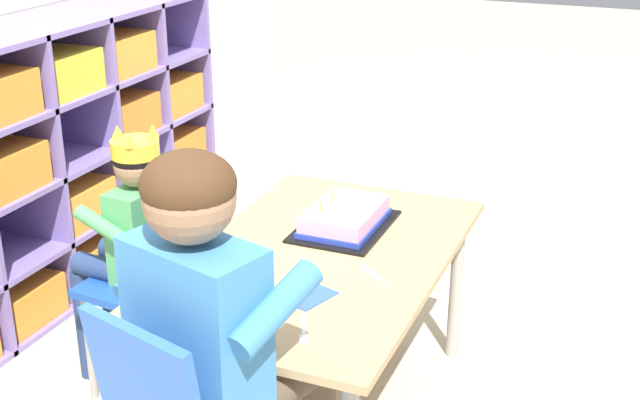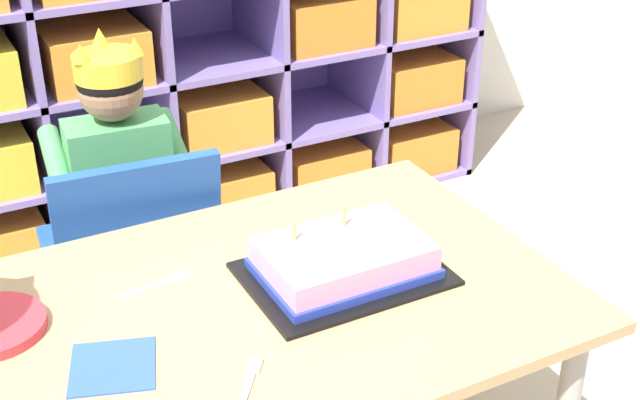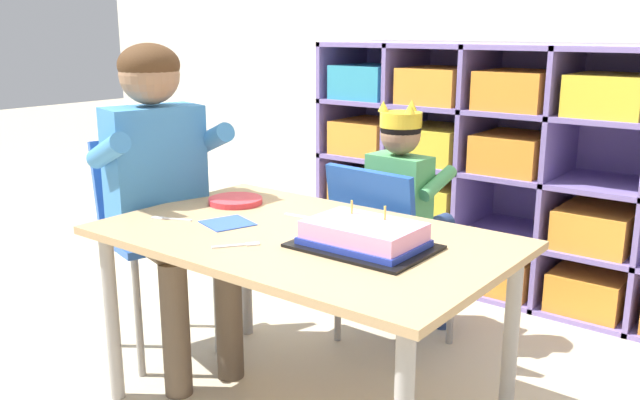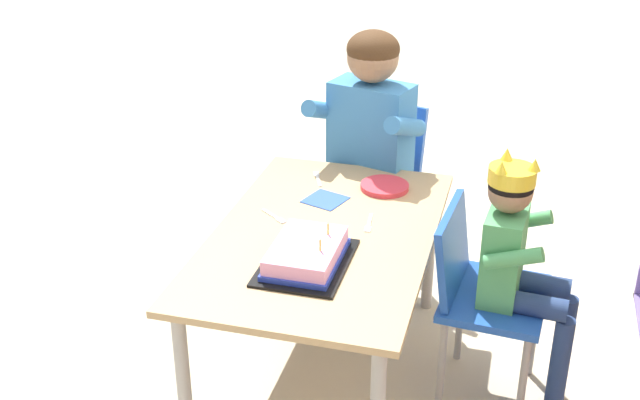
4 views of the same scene
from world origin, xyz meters
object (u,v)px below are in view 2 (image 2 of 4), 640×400
Objects in this scene: activity_table at (240,335)px; fork_near_cake_tray at (161,282)px; child_with_crown at (117,172)px; birthday_cake_on_tray at (344,262)px; classroom_chair_blue at (135,249)px; fork_scattered_mid_table at (250,380)px.

fork_near_cake_tray reaches higher than activity_table.
child_with_crown is 2.49× the size of birthday_cake_on_tray.
classroom_chair_blue is 6.04× the size of fork_scattered_mid_table.
child_with_crown is (0.01, 0.11, 0.14)m from classroom_chair_blue.
classroom_chair_blue is at bearing 90.45° from child_with_crown.
classroom_chair_blue is 0.76× the size of child_with_crown.
fork_scattered_mid_table is (-0.03, -0.78, 0.01)m from child_with_crown.
activity_table is 0.22m from birthday_cake_on_tray.
classroom_chair_blue is 0.69m from fork_scattered_mid_table.
birthday_cake_on_tray is at bearing -0.05° from activity_table.
fork_scattered_mid_table is (-0.26, -0.18, -0.03)m from birthday_cake_on_tray.
classroom_chair_blue is at bearing 94.46° from activity_table.
activity_table is 8.75× the size of fork_near_cake_tray.
birthday_cake_on_tray is 2.70× the size of fork_near_cake_tray.
activity_table is 1.30× the size of child_with_crown.
activity_table is 0.17m from fork_near_cake_tray.
fork_scattered_mid_table reaches higher than activity_table.
birthday_cake_on_tray is (0.24, -0.49, 0.17)m from classroom_chair_blue.
fork_near_cake_tray is (-0.09, 0.13, 0.06)m from activity_table.
birthday_cake_on_tray reaches higher than activity_table.
classroom_chair_blue reaches higher than activity_table.
activity_table is at bearing 97.73° from child_with_crown.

